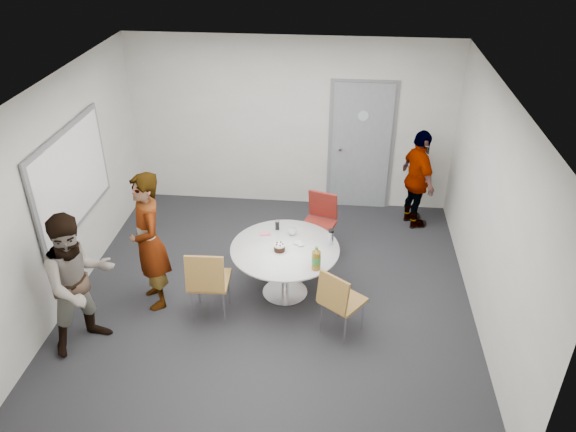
# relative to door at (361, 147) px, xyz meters

# --- Properties ---
(floor) EXTENTS (5.00, 5.00, 0.00)m
(floor) POSITION_rel_door_xyz_m (-1.10, -2.48, -1.03)
(floor) COLOR black
(floor) RESTS_ON ground
(ceiling) EXTENTS (5.00, 5.00, 0.00)m
(ceiling) POSITION_rel_door_xyz_m (-1.10, -2.48, 1.67)
(ceiling) COLOR silver
(ceiling) RESTS_ON wall_back
(wall_back) EXTENTS (5.00, 0.00, 5.00)m
(wall_back) POSITION_rel_door_xyz_m (-1.10, 0.02, 0.32)
(wall_back) COLOR silver
(wall_back) RESTS_ON floor
(wall_left) EXTENTS (0.00, 5.00, 5.00)m
(wall_left) POSITION_rel_door_xyz_m (-3.60, -2.48, 0.32)
(wall_left) COLOR silver
(wall_left) RESTS_ON floor
(wall_right) EXTENTS (0.00, 5.00, 5.00)m
(wall_right) POSITION_rel_door_xyz_m (1.40, -2.48, 0.32)
(wall_right) COLOR silver
(wall_right) RESTS_ON floor
(wall_front) EXTENTS (5.00, 0.00, 5.00)m
(wall_front) POSITION_rel_door_xyz_m (-1.10, -4.98, 0.32)
(wall_front) COLOR silver
(wall_front) RESTS_ON floor
(door) EXTENTS (1.02, 0.17, 2.12)m
(door) POSITION_rel_door_xyz_m (0.00, 0.00, 0.00)
(door) COLOR slate
(door) RESTS_ON wall_back
(whiteboard) EXTENTS (0.04, 1.90, 1.25)m
(whiteboard) POSITION_rel_door_xyz_m (-3.56, -2.28, 0.42)
(whiteboard) COLOR slate
(whiteboard) RESTS_ON wall_left
(table) EXTENTS (1.34, 1.34, 1.01)m
(table) POSITION_rel_door_xyz_m (-0.91, -2.44, -0.42)
(table) COLOR white
(table) RESTS_ON floor
(chair_near_left) EXTENTS (0.48, 0.52, 0.98)m
(chair_near_left) POSITION_rel_door_xyz_m (-1.78, -3.01, -0.43)
(chair_near_left) COLOR brown
(chair_near_left) RESTS_ON floor
(chair_near_right) EXTENTS (0.60, 0.61, 0.88)m
(chair_near_right) POSITION_rel_door_xyz_m (-0.26, -3.14, -0.49)
(chair_near_right) COLOR brown
(chair_near_right) RESTS_ON floor
(chair_far) EXTENTS (0.54, 0.57, 0.90)m
(chair_far) POSITION_rel_door_xyz_m (-0.55, -1.41, -0.48)
(chair_far) COLOR maroon
(chair_far) RESTS_ON floor
(person_main) EXTENTS (0.69, 0.77, 1.77)m
(person_main) POSITION_rel_door_xyz_m (-2.52, -2.74, -0.14)
(person_main) COLOR #A5C6EA
(person_main) RESTS_ON floor
(person_left) EXTENTS (1.01, 1.03, 1.67)m
(person_left) POSITION_rel_door_xyz_m (-3.05, -3.52, -0.19)
(person_left) COLOR white
(person_left) RESTS_ON floor
(person_right) EXTENTS (0.66, 0.97, 1.54)m
(person_right) POSITION_rel_door_xyz_m (0.85, -0.53, -0.26)
(person_right) COLOR black
(person_right) RESTS_ON floor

